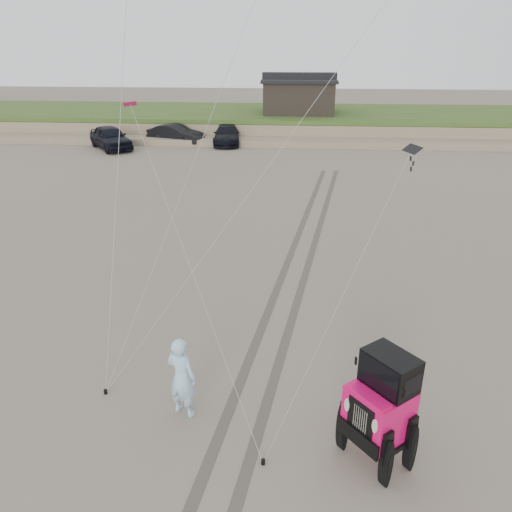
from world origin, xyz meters
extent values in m
plane|color=#6B6054|center=(0.00, 0.00, 0.00)|extent=(160.00, 160.00, 0.00)
cube|color=#7A6B54|center=(0.00, 38.00, 0.70)|extent=(160.00, 12.00, 1.40)
cube|color=#2D4719|center=(0.00, 38.00, 1.55)|extent=(160.00, 12.00, 0.35)
cube|color=#7A6B54|center=(0.00, 31.50, 0.25)|extent=(160.00, 3.50, 0.50)
cube|color=black|center=(2.00, 37.00, 3.03)|extent=(6.00, 5.00, 2.60)
cube|color=black|center=(2.00, 37.00, 4.45)|extent=(6.40, 5.40, 0.25)
cube|color=black|center=(2.00, 37.00, 4.83)|extent=(6.40, 1.20, 0.50)
imported|color=black|center=(-12.20, 28.50, 0.86)|extent=(4.74, 5.24, 1.73)
imported|color=black|center=(-7.77, 31.06, 0.75)|extent=(4.80, 2.86, 1.49)
imported|color=black|center=(-3.64, 31.10, 0.73)|extent=(2.49, 5.17, 1.45)
imported|color=#8BB5D7|center=(-0.52, -0.03, 0.98)|extent=(0.84, 0.71, 1.96)
cube|color=black|center=(5.02, 5.17, 5.00)|extent=(0.52, 0.58, 0.21)
cube|color=#B71653|center=(-3.89, 8.55, 5.72)|extent=(0.49, 0.38, 0.21)
cylinder|color=black|center=(-2.52, 0.46, 0.06)|extent=(0.08, 0.08, 0.12)
cylinder|color=black|center=(1.36, -1.39, 0.06)|extent=(0.08, 0.08, 0.12)
cube|color=#4C443D|center=(1.60, 8.00, 0.00)|extent=(4.42, 29.74, 0.01)
cube|color=#4C443D|center=(2.40, 8.00, 0.00)|extent=(4.42, 29.74, 0.01)
camera|label=1|loc=(1.80, -8.81, 7.79)|focal=35.00mm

